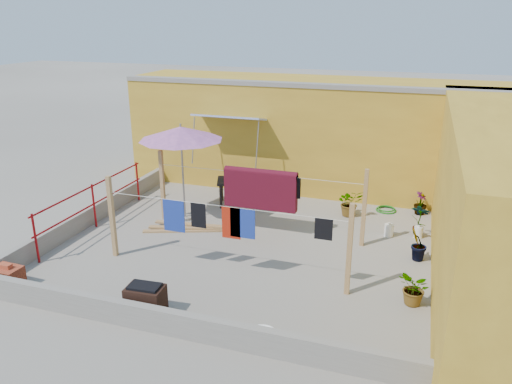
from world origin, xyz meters
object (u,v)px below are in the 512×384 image
plant_back_a (350,203)px  water_jug_a (389,230)px  patio_umbrella (181,134)px  outdoor_table (245,182)px  white_basin (262,335)px  brazier (146,300)px  water_jug_b (418,232)px  brick_stack (7,277)px  green_hose (386,209)px

plant_back_a → water_jug_a: bearing=-42.8°
patio_umbrella → outdoor_table: size_ratio=1.54×
white_basin → brazier: bearing=180.0°
white_basin → plant_back_a: 5.75m
outdoor_table → water_jug_b: (4.59, -0.81, -0.50)m
brick_stack → green_hose: size_ratio=1.04×
patio_umbrella → white_basin: size_ratio=5.02×
brick_stack → green_hose: bearing=44.2°
plant_back_a → brick_stack: bearing=-134.8°
brazier → green_hose: (3.55, 6.36, -0.24)m
outdoor_table → green_hose: 3.85m
green_hose → water_jug_b: bearing=-60.9°
outdoor_table → water_jug_a: (3.92, -0.93, -0.49)m
water_jug_b → patio_umbrella: bearing=-173.2°
patio_umbrella → white_basin: patio_umbrella is taller
outdoor_table → white_basin: outdoor_table is taller
white_basin → green_hose: size_ratio=0.95×
water_jug_a → green_hose: bearing=96.4°
water_jug_b → white_basin: bearing=-115.3°
green_hose → plant_back_a: size_ratio=0.76×
brazier → brick_stack: bearing=-180.0°
water_jug_a → outdoor_table: bearing=166.6°
outdoor_table → water_jug_b: bearing=-10.0°
patio_umbrella → outdoor_table: (1.11, 1.49, -1.58)m
white_basin → water_jug_a: water_jug_a is taller
water_jug_b → green_hose: 1.74m
brazier → plant_back_a: bearing=65.0°
patio_umbrella → plant_back_a: patio_umbrella is taller
outdoor_table → water_jug_a: outdoor_table is taller
brick_stack → patio_umbrella: bearing=67.7°
brazier → plant_back_a: (2.66, 5.71, 0.08)m
brazier → white_basin: brazier is taller
water_jug_b → green_hose: water_jug_b is taller
patio_umbrella → water_jug_b: size_ratio=8.21×
water_jug_a → water_jug_b: (0.66, 0.13, -0.01)m
brazier → patio_umbrella: bearing=107.4°
water_jug_b → plant_back_a: bearing=153.4°
brick_stack → water_jug_b: brick_stack is taller
water_jug_a → plant_back_a: size_ratio=0.47×
water_jug_a → green_hose: 1.66m
water_jug_a → water_jug_b: 0.67m
water_jug_a → water_jug_b: bearing=10.8°
plant_back_a → patio_umbrella: bearing=-158.6°
patio_umbrella → water_jug_a: bearing=6.3°
brazier → green_hose: bearing=60.9°
white_basin → water_jug_b: size_ratio=1.63×
patio_umbrella → water_jug_b: 6.10m
water_jug_a → plant_back_a: (-1.08, 1.00, 0.21)m
brazier → white_basin: (2.11, -0.00, -0.23)m
water_jug_b → plant_back_a: 1.95m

